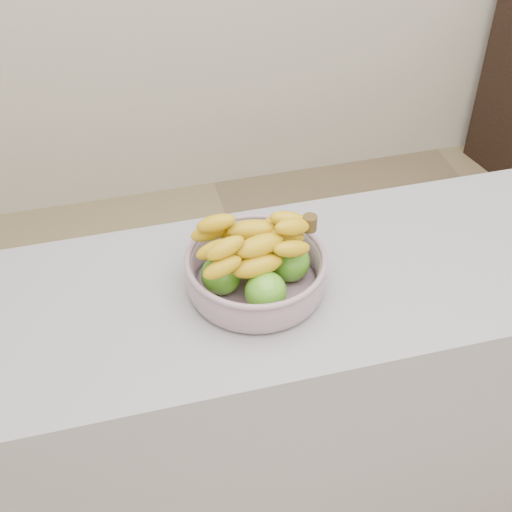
{
  "coord_description": "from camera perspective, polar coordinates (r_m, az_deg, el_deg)",
  "views": [
    {
      "loc": [
        -0.54,
        -0.92,
        2.09
      ],
      "look_at": [
        -0.23,
        0.29,
        1.0
      ],
      "focal_mm": 50.0,
      "sensor_mm": 36.0,
      "label": 1
    }
  ],
  "objects": [
    {
      "name": "counter",
      "position": [
        2.11,
        6.07,
        -10.32
      ],
      "size": [
        2.0,
        0.6,
        0.9
      ],
      "primitive_type": "cube",
      "color": "#929299",
      "rests_on": "ground"
    },
    {
      "name": "fruit_bowl",
      "position": [
        1.68,
        -0.02,
        -0.95
      ],
      "size": [
        0.34,
        0.34,
        0.19
      ],
      "rotation": [
        0.0,
        0.0,
        0.01
      ],
      "color": "#AAB7CC",
      "rests_on": "counter"
    }
  ]
}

